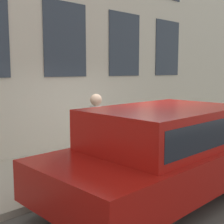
% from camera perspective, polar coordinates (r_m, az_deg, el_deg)
% --- Properties ---
extents(ground_plane, '(80.00, 80.00, 0.00)m').
position_cam_1_polar(ground_plane, '(7.02, 5.30, -11.12)').
color(ground_plane, '#514F4C').
extents(sidewalk, '(2.72, 60.00, 0.12)m').
position_cam_1_polar(sidewalk, '(7.91, -2.30, -8.48)').
color(sidewalk, '#A8A093').
rests_on(sidewalk, ground_plane).
extents(fire_hydrant, '(0.35, 0.46, 0.79)m').
position_cam_1_polar(fire_hydrant, '(7.08, 2.84, -6.48)').
color(fire_hydrant, red).
rests_on(fire_hydrant, sidewalk).
extents(person, '(0.39, 0.26, 1.62)m').
position_cam_1_polar(person, '(6.87, -2.91, -2.06)').
color(person, '#726651').
rests_on(person, sidewalk).
extents(parked_truck_red_near, '(2.03, 4.38, 1.63)m').
position_cam_1_polar(parked_truck_red_near, '(5.45, 9.31, -6.40)').
color(parked_truck_red_near, black).
rests_on(parked_truck_red_near, ground_plane).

